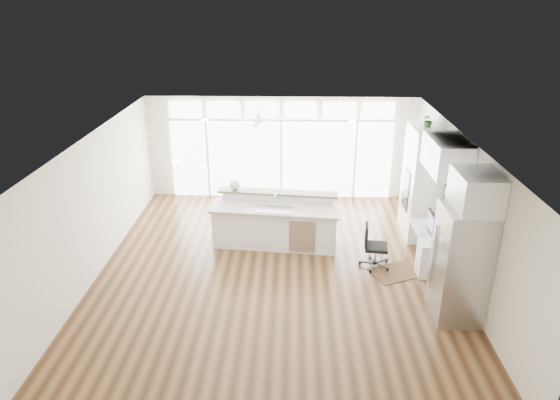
{
  "coord_description": "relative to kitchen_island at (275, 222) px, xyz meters",
  "views": [
    {
      "loc": [
        0.33,
        -8.62,
        5.16
      ],
      "look_at": [
        0.06,
        0.6,
        1.29
      ],
      "focal_mm": 32.0,
      "sensor_mm": 36.0,
      "label": 1
    }
  ],
  "objects": [
    {
      "name": "fishbowl",
      "position": [
        -0.9,
        0.5,
        0.67
      ],
      "size": [
        0.24,
        0.24,
        0.24
      ],
      "primitive_type": "sphere",
      "rotation": [
        0.0,
        0.0,
        -0.0
      ],
      "color": "white",
      "rests_on": "kitchen_island"
    },
    {
      "name": "monitor",
      "position": [
        3.11,
        -0.81,
        0.43
      ],
      "size": [
        0.1,
        0.53,
        0.44
      ],
      "primitive_type": "cube",
      "rotation": [
        0.0,
        0.0,
        -0.01
      ],
      "color": "black",
      "rests_on": "desk_nook"
    },
    {
      "name": "wall_back",
      "position": [
        0.06,
        2.89,
        0.8
      ],
      "size": [
        7.0,
        0.04,
        2.7
      ],
      "primitive_type": "cube",
      "color": "beige",
      "rests_on": "floor"
    },
    {
      "name": "wall_right",
      "position": [
        3.56,
        -1.11,
        0.8
      ],
      "size": [
        0.04,
        8.0,
        2.7
      ],
      "primitive_type": "cube",
      "color": "beige",
      "rests_on": "floor"
    },
    {
      "name": "transom_row",
      "position": [
        0.06,
        2.83,
        1.83
      ],
      "size": [
        5.9,
        0.06,
        0.4
      ],
      "primitive_type": "cube",
      "color": "white",
      "rests_on": "wall_back"
    },
    {
      "name": "office_chair",
      "position": [
        2.06,
        -0.86,
        -0.1
      ],
      "size": [
        0.51,
        0.48,
        0.9
      ],
      "primitive_type": "cube",
      "rotation": [
        0.0,
        0.0,
        -0.12
      ],
      "color": "black",
      "rests_on": "floor"
    },
    {
      "name": "upper_cabinets",
      "position": [
        3.23,
        -0.81,
        1.8
      ],
      "size": [
        0.64,
        1.3,
        0.64
      ],
      "primitive_type": "cube",
      "color": "white",
      "rests_on": "wall_right"
    },
    {
      "name": "ceiling",
      "position": [
        0.06,
        -1.11,
        2.15
      ],
      "size": [
        7.0,
        8.0,
        0.02
      ],
      "primitive_type": "cube",
      "color": "white",
      "rests_on": "wall_back"
    },
    {
      "name": "recessed_lights",
      "position": [
        0.06,
        -0.91,
        2.13
      ],
      "size": [
        3.4,
        3.0,
        0.02
      ],
      "primitive_type": "cube",
      "color": "white",
      "rests_on": "ceiling"
    },
    {
      "name": "desk_window",
      "position": [
        3.52,
        -0.81,
        1.0
      ],
      "size": [
        0.04,
        0.85,
        0.85
      ],
      "primitive_type": "cube",
      "color": "silver",
      "rests_on": "wall_right"
    },
    {
      "name": "desk_nook",
      "position": [
        3.19,
        -0.81,
        -0.17
      ],
      "size": [
        0.72,
        1.3,
        0.76
      ],
      "primitive_type": "cube",
      "color": "white",
      "rests_on": "floor"
    },
    {
      "name": "framed_photos",
      "position": [
        3.52,
        -0.19,
        0.85
      ],
      "size": [
        0.06,
        0.22,
        0.8
      ],
      "primitive_type": "cube",
      "color": "black",
      "rests_on": "wall_right"
    },
    {
      "name": "wall_left",
      "position": [
        -3.44,
        -1.11,
        0.8
      ],
      "size": [
        0.04,
        8.0,
        2.7
      ],
      "primitive_type": "cube",
      "color": "beige",
      "rests_on": "floor"
    },
    {
      "name": "floor",
      "position": [
        0.06,
        -1.11,
        -0.56
      ],
      "size": [
        7.0,
        8.0,
        0.02
      ],
      "primitive_type": "cube",
      "color": "#3F2613",
      "rests_on": "ground"
    },
    {
      "name": "ceiling_fan",
      "position": [
        -0.44,
        1.69,
        1.93
      ],
      "size": [
        1.16,
        1.16,
        0.32
      ],
      "primitive_type": "cube",
      "color": "silver",
      "rests_on": "ceiling"
    },
    {
      "name": "potted_plant",
      "position": [
        3.23,
        0.69,
        2.07
      ],
      "size": [
        0.31,
        0.34,
        0.24
      ],
      "primitive_type": "imported",
      "rotation": [
        0.0,
        0.0,
        0.11
      ],
      "color": "#295424",
      "rests_on": "oven_cabinet"
    },
    {
      "name": "oven_cabinet",
      "position": [
        3.23,
        0.69,
        0.7
      ],
      "size": [
        0.64,
        1.2,
        2.5
      ],
      "primitive_type": "cube",
      "color": "white",
      "rests_on": "floor"
    },
    {
      "name": "kitchen_island",
      "position": [
        0.0,
        0.0,
        0.0
      ],
      "size": [
        2.85,
        1.32,
        1.1
      ],
      "primitive_type": "cube",
      "rotation": [
        0.0,
        0.0,
        -0.1
      ],
      "color": "white",
      "rests_on": "floor"
    },
    {
      "name": "glass_wall",
      "position": [
        0.06,
        2.83,
        0.5
      ],
      "size": [
        5.8,
        0.06,
        2.08
      ],
      "primitive_type": "cube",
      "color": "white",
      "rests_on": "wall_back"
    },
    {
      "name": "wall_front",
      "position": [
        0.06,
        -5.11,
        0.8
      ],
      "size": [
        7.0,
        0.04,
        2.7
      ],
      "primitive_type": "cube",
      "color": "beige",
      "rests_on": "floor"
    },
    {
      "name": "refrigerator",
      "position": [
        3.17,
        -2.46,
        0.45
      ],
      "size": [
        0.76,
        0.9,
        2.0
      ],
      "primitive_type": "cube",
      "color": "#B0B1B5",
      "rests_on": "floor"
    },
    {
      "name": "keyboard",
      "position": [
        2.94,
        -0.81,
        0.22
      ],
      "size": [
        0.19,
        0.36,
        0.02
      ],
      "primitive_type": "cube",
      "rotation": [
        0.0,
        0.0,
        -0.17
      ],
      "color": "silver",
      "rests_on": "desk_nook"
    },
    {
      "name": "rug",
      "position": [
        2.43,
        -1.1,
        -0.54
      ],
      "size": [
        1.12,
        0.99,
        0.01
      ],
      "primitive_type": "cube",
      "rotation": [
        0.0,
        0.0,
        0.43
      ],
      "color": "#331E10",
      "rests_on": "floor"
    },
    {
      "name": "fridge_cabinet",
      "position": [
        3.23,
        -2.46,
        1.75
      ],
      "size": [
        0.64,
        0.9,
        0.6
      ],
      "primitive_type": "cube",
      "color": "white",
      "rests_on": "wall_right"
    }
  ]
}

